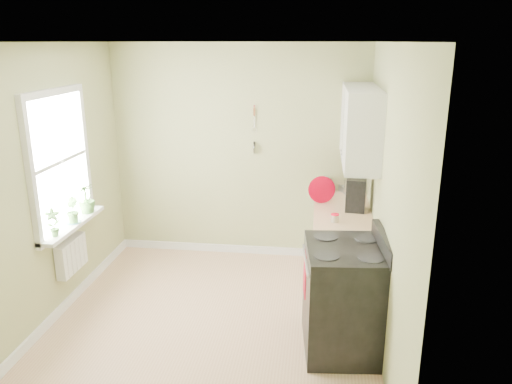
# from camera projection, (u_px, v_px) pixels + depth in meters

# --- Properties ---
(floor) EXTENTS (3.20, 3.60, 0.02)m
(floor) POSITION_uv_depth(u_px,v_px,m) (212.00, 325.00, 4.97)
(floor) COLOR tan
(floor) RESTS_ON ground
(ceiling) EXTENTS (3.20, 3.60, 0.02)m
(ceiling) POSITION_uv_depth(u_px,v_px,m) (203.00, 41.00, 4.18)
(ceiling) COLOR white
(ceiling) RESTS_ON wall_back
(wall_back) EXTENTS (3.20, 0.02, 2.70)m
(wall_back) POSITION_uv_depth(u_px,v_px,m) (239.00, 153.00, 6.30)
(wall_back) COLOR tan
(wall_back) RESTS_ON floor
(wall_left) EXTENTS (0.02, 3.60, 2.70)m
(wall_left) POSITION_uv_depth(u_px,v_px,m) (43.00, 189.00, 4.77)
(wall_left) COLOR tan
(wall_left) RESTS_ON floor
(wall_right) EXTENTS (0.02, 3.60, 2.70)m
(wall_right) POSITION_uv_depth(u_px,v_px,m) (387.00, 202.00, 4.38)
(wall_right) COLOR tan
(wall_right) RESTS_ON floor
(base_cabinets) EXTENTS (0.60, 1.60, 0.87)m
(base_cabinets) POSITION_uv_depth(u_px,v_px,m) (342.00, 251.00, 5.64)
(base_cabinets) COLOR white
(base_cabinets) RESTS_ON floor
(countertop) EXTENTS (0.64, 1.60, 0.04)m
(countertop) POSITION_uv_depth(u_px,v_px,m) (343.00, 213.00, 5.50)
(countertop) COLOR #E1B78A
(countertop) RESTS_ON base_cabinets
(upper_cabinets) EXTENTS (0.35, 1.40, 0.80)m
(upper_cabinets) POSITION_uv_depth(u_px,v_px,m) (360.00, 125.00, 5.31)
(upper_cabinets) COLOR white
(upper_cabinets) RESTS_ON wall_right
(window) EXTENTS (0.06, 1.14, 1.44)m
(window) POSITION_uv_depth(u_px,v_px,m) (59.00, 162.00, 4.99)
(window) COLOR white
(window) RESTS_ON wall_left
(window_sill) EXTENTS (0.18, 1.14, 0.04)m
(window_sill) POSITION_uv_depth(u_px,v_px,m) (73.00, 224.00, 5.18)
(window_sill) COLOR white
(window_sill) RESTS_ON wall_left
(radiator) EXTENTS (0.12, 0.50, 0.35)m
(radiator) POSITION_uv_depth(u_px,v_px,m) (71.00, 255.00, 5.23)
(radiator) COLOR white
(radiator) RESTS_ON wall_left
(wall_utensils) EXTENTS (0.02, 0.14, 0.58)m
(wall_utensils) POSITION_uv_depth(u_px,v_px,m) (254.00, 137.00, 6.18)
(wall_utensils) COLOR #E1B78A
(wall_utensils) RESTS_ON wall_back
(stove) EXTENTS (0.78, 0.87, 1.12)m
(stove) POSITION_uv_depth(u_px,v_px,m) (345.00, 298.00, 4.47)
(stove) COLOR black
(stove) RESTS_ON floor
(stand_mixer) EXTENTS (0.30, 0.36, 0.39)m
(stand_mixer) POSITION_uv_depth(u_px,v_px,m) (351.00, 179.00, 6.14)
(stand_mixer) COLOR #B2B2B7
(stand_mixer) RESTS_ON countertop
(kettle) EXTENTS (0.20, 0.12, 0.20)m
(kettle) POSITION_uv_depth(u_px,v_px,m) (325.00, 184.00, 6.18)
(kettle) COLOR silver
(kettle) RESTS_ON countertop
(coffee_maker) EXTENTS (0.23, 0.25, 0.37)m
(coffee_maker) POSITION_uv_depth(u_px,v_px,m) (355.00, 195.00, 5.47)
(coffee_maker) COLOR black
(coffee_maker) RESTS_ON countertop
(red_tray) EXTENTS (0.32, 0.12, 0.31)m
(red_tray) POSITION_uv_depth(u_px,v_px,m) (322.00, 190.00, 5.74)
(red_tray) COLOR #B3001A
(red_tray) RESTS_ON countertop
(jar) EXTENTS (0.08, 0.08, 0.09)m
(jar) POSITION_uv_depth(u_px,v_px,m) (335.00, 218.00, 5.15)
(jar) COLOR #AE9E8B
(jar) RESTS_ON countertop
(plant_a) EXTENTS (0.18, 0.17, 0.28)m
(plant_a) POSITION_uv_depth(u_px,v_px,m) (53.00, 223.00, 4.77)
(plant_a) COLOR #3F6D2F
(plant_a) RESTS_ON window_sill
(plant_b) EXTENTS (0.20, 0.20, 0.28)m
(plant_b) POSITION_uv_depth(u_px,v_px,m) (72.00, 210.00, 5.12)
(plant_b) COLOR #3F6D2F
(plant_b) RESTS_ON window_sill
(plant_c) EXTENTS (0.24, 0.24, 0.32)m
(plant_c) POSITION_uv_depth(u_px,v_px,m) (86.00, 198.00, 5.44)
(plant_c) COLOR #3F6D2F
(plant_c) RESTS_ON window_sill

